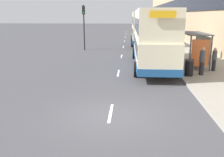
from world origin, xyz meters
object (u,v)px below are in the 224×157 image
car_0 (137,27)px  traffic_light_far_kerb (84,20)px  double_decker_bus_near (153,37)px  litter_bin (189,68)px  pedestrian_at_shelter (202,61)px  bus_shelter (197,43)px  pedestrian_3 (207,48)px  double_decker_bus_ahead (142,27)px  pedestrian_4 (196,49)px  pedestrian_2 (214,59)px

car_0 → traffic_light_far_kerb: traffic_light_far_kerb is taller
double_decker_bus_near → litter_bin: (2.08, -3.40, -1.62)m
double_decker_bus_near → pedestrian_at_shelter: bearing=-47.0°
bus_shelter → traffic_light_far_kerb: bearing=137.4°
pedestrian_at_shelter → traffic_light_far_kerb: size_ratio=0.36×
traffic_light_far_kerb → pedestrian_3: bearing=-26.0°
double_decker_bus_ahead → pedestrian_at_shelter: size_ratio=5.69×
traffic_light_far_kerb → bus_shelter: bearing=-42.6°
pedestrian_3 → pedestrian_4: 1.19m
pedestrian_2 → traffic_light_far_kerb: size_ratio=0.32×
double_decker_bus_ahead → car_0: double_decker_bus_ahead is taller
pedestrian_2 → litter_bin: size_ratio=1.53×
litter_bin → pedestrian_at_shelter: bearing=17.4°
pedestrian_2 → pedestrian_4: size_ratio=0.89×
pedestrian_3 → traffic_light_far_kerb: (-11.99, 5.84, 2.29)m
bus_shelter → pedestrian_2: bearing=-62.3°
bus_shelter → double_decker_bus_ahead: 15.95m
car_0 → pedestrian_4: bearing=-85.0°
pedestrian_2 → litter_bin: pedestrian_2 is taller
bus_shelter → pedestrian_at_shelter: size_ratio=2.33×
pedestrian_4 → litter_bin: pedestrian_4 is taller
double_decker_bus_ahead → traffic_light_far_kerb: bearing=-137.5°
pedestrian_4 → pedestrian_3: bearing=23.3°
double_decker_bus_near → pedestrian_at_shelter: 4.45m
litter_bin → car_0: bearing=92.1°
double_decker_bus_near → traffic_light_far_kerb: (-6.88, 9.13, 1.07)m
pedestrian_at_shelter → double_decker_bus_near: bearing=133.0°
bus_shelter → double_decker_bus_ahead: double_decker_bus_ahead is taller
car_0 → pedestrian_3: 43.60m
car_0 → pedestrian_3: size_ratio=2.42×
pedestrian_3 → bus_shelter: bearing=-117.4°
pedestrian_4 → litter_bin: (-1.95, -6.22, -0.40)m
pedestrian_at_shelter → litter_bin: 0.97m
pedestrian_at_shelter → pedestrian_4: pedestrian_4 is taller
bus_shelter → double_decker_bus_near: bearing=176.1°
double_decker_bus_near → pedestrian_2: 4.68m
pedestrian_at_shelter → car_0: bearing=93.1°
double_decker_bus_near → litter_bin: double_decker_bus_near is taller
car_0 → pedestrian_4: 43.96m
bus_shelter → litter_bin: 3.61m
pedestrian_3 → litter_bin: pedestrian_3 is taller
bus_shelter → pedestrian_at_shelter: (-0.38, -2.91, -0.81)m
pedestrian_at_shelter → pedestrian_2: pedestrian_at_shelter is taller
car_0 → pedestrian_4: (3.80, -43.79, 0.23)m
pedestrian_2 → pedestrian_3: bearing=78.8°
pedestrian_at_shelter → pedestrian_3: pedestrian_at_shelter is taller
bus_shelter → pedestrian_4: bus_shelter is taller
pedestrian_4 → traffic_light_far_kerb: traffic_light_far_kerb is taller
pedestrian_at_shelter → pedestrian_2: size_ratio=1.12×
pedestrian_2 → traffic_light_far_kerb: 15.68m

